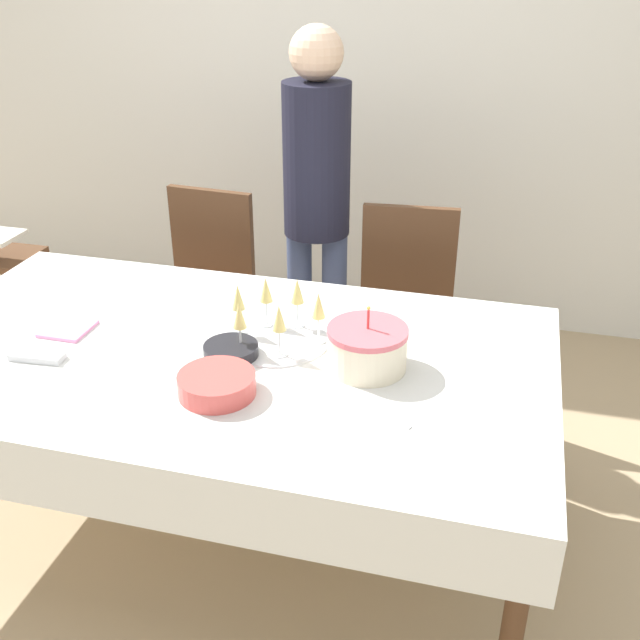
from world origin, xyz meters
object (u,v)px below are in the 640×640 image
object	(u,v)px
birthday_cake	(367,348)
plate_stack_dessert	(231,351)
dining_chair_far_left	(204,288)
champagne_tray	(274,319)
person_standing	(317,189)
high_chair	(4,272)
dining_chair_far_right	(404,312)
plate_stack_main	(217,384)

from	to	relation	value
birthday_cake	plate_stack_dessert	bearing A→B (deg)	-173.83
dining_chair_far_left	plate_stack_dessert	distance (m)	1.09
champagne_tray	plate_stack_dessert	bearing A→B (deg)	-125.95
champagne_tray	person_standing	size ratio (longest dim) A/B	0.21
dining_chair_far_left	high_chair	distance (m)	1.04
plate_stack_dessert	dining_chair_far_right	bearing A→B (deg)	66.32
person_standing	plate_stack_main	bearing A→B (deg)	-88.24
plate_stack_main	person_standing	size ratio (longest dim) A/B	0.14
champagne_tray	high_chair	size ratio (longest dim) A/B	0.49
dining_chair_far_right	high_chair	distance (m)	1.95
dining_chair_far_left	person_standing	world-z (taller)	person_standing
plate_stack_main	high_chair	bearing A→B (deg)	144.37
dining_chair_far_left	plate_stack_main	xyz separation A→B (m)	(0.54, -1.14, 0.27)
birthday_cake	dining_chair_far_left	bearing A→B (deg)	136.16
dining_chair_far_right	champagne_tray	distance (m)	0.91
champagne_tray	person_standing	distance (m)	0.92
dining_chair_far_right	plate_stack_main	bearing A→B (deg)	-108.07
dining_chair_far_right	high_chair	xyz separation A→B (m)	(-1.95, -0.01, -0.03)
plate_stack_dessert	high_chair	distance (m)	1.82
dining_chair_far_right	birthday_cake	size ratio (longest dim) A/B	3.84
dining_chair_far_right	plate_stack_dessert	world-z (taller)	dining_chair_far_right
dining_chair_far_right	champagne_tray	bearing A→B (deg)	-111.26
plate_stack_dessert	person_standing	bearing A→B (deg)	90.07
dining_chair_far_left	plate_stack_dessert	size ratio (longest dim) A/B	5.47
dining_chair_far_right	person_standing	world-z (taller)	person_standing
champagne_tray	dining_chair_far_left	bearing A→B (deg)	127.05
birthday_cake	high_chair	size ratio (longest dim) A/B	0.35
dining_chair_far_right	plate_stack_dessert	size ratio (longest dim) A/B	5.47
plate_stack_main	plate_stack_dessert	distance (m)	0.21
dining_chair_far_left	birthday_cake	xyz separation A→B (m)	(0.93, -0.89, 0.31)
birthday_cake	plate_stack_main	world-z (taller)	birthday_cake
dining_chair_far_right	birthday_cake	xyz separation A→B (m)	(0.01, -0.89, 0.31)
dining_chair_far_right	high_chair	bearing A→B (deg)	-179.61
champagne_tray	plate_stack_main	bearing A→B (deg)	-100.30
dining_chair_far_left	dining_chair_far_right	xyz separation A→B (m)	(0.91, -0.00, 0.00)
champagne_tray	plate_stack_dessert	size ratio (longest dim) A/B	2.04
birthday_cake	plate_stack_main	bearing A→B (deg)	-146.69
person_standing	champagne_tray	bearing A→B (deg)	-83.57
plate_stack_main	plate_stack_dessert	bearing A→B (deg)	100.03
plate_stack_main	birthday_cake	bearing A→B (deg)	33.31
high_chair	person_standing	bearing A→B (deg)	4.21
dining_chair_far_left	birthday_cake	world-z (taller)	birthday_cake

